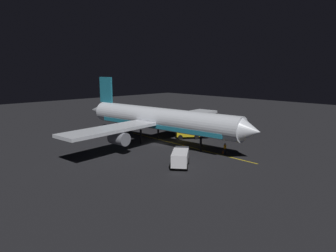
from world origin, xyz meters
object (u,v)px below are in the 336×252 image
(airliner, at_px, (158,119))
(traffic_cone_near_right, at_px, (183,146))
(catering_truck, at_px, (191,132))
(traffic_cone_far, at_px, (183,156))
(ground_crew_worker, at_px, (225,148))
(traffic_cone_near_left, at_px, (180,148))
(baggage_truck, at_px, (180,157))
(traffic_cone_under_wing, at_px, (223,152))

(airliner, xyz_separation_m, traffic_cone_near_right, (-1.00, 5.46, -4.11))
(catering_truck, xyz_separation_m, traffic_cone_far, (10.83, 8.00, -1.06))
(catering_truck, relative_size, ground_crew_worker, 3.56)
(traffic_cone_near_left, xyz_separation_m, traffic_cone_far, (2.81, 3.33, 0.00))
(baggage_truck, height_order, traffic_cone_near_left, baggage_truck)
(traffic_cone_far, bearing_deg, ground_crew_worker, 151.97)
(ground_crew_worker, bearing_deg, airliner, -77.98)
(traffic_cone_near_left, height_order, traffic_cone_far, same)
(traffic_cone_under_wing, bearing_deg, traffic_cone_far, -26.18)
(airliner, distance_m, traffic_cone_far, 10.93)
(baggage_truck, bearing_deg, catering_truck, -143.28)
(ground_crew_worker, bearing_deg, catering_truck, -112.20)
(traffic_cone_under_wing, bearing_deg, traffic_cone_near_left, -62.34)
(airliner, xyz_separation_m, traffic_cone_far, (3.49, 9.51, -4.11))
(traffic_cone_near_left, bearing_deg, traffic_cone_under_wing, 117.66)
(traffic_cone_near_right, xyz_separation_m, traffic_cone_under_wing, (-1.66, 7.06, 0.00))
(airliner, xyz_separation_m, catering_truck, (-7.34, 1.51, -3.05))
(airliner, height_order, traffic_cone_under_wing, airliner)
(airliner, bearing_deg, catering_truck, 168.41)
(catering_truck, bearing_deg, airliner, -11.59)
(airliner, height_order, traffic_cone_near_right, airliner)
(baggage_truck, xyz_separation_m, ground_crew_worker, (-9.37, 0.88, -0.26))
(traffic_cone_far, bearing_deg, baggage_truck, 37.64)
(traffic_cone_under_wing, bearing_deg, catering_truck, -113.06)
(airliner, distance_m, catering_truck, 8.09)
(baggage_truck, bearing_deg, traffic_cone_near_right, -139.70)
(catering_truck, bearing_deg, traffic_cone_far, 36.45)
(baggage_truck, relative_size, ground_crew_worker, 3.47)
(airliner, bearing_deg, traffic_cone_under_wing, 101.96)
(airliner, relative_size, traffic_cone_under_wing, 70.65)
(traffic_cone_near_left, bearing_deg, airliner, -96.26)
(traffic_cone_near_left, relative_size, traffic_cone_under_wing, 1.00)
(traffic_cone_near_left, bearing_deg, baggage_truck, 44.04)
(baggage_truck, distance_m, traffic_cone_near_right, 10.05)
(baggage_truck, bearing_deg, traffic_cone_far, -142.36)
(baggage_truck, bearing_deg, ground_crew_worker, 174.65)
(traffic_cone_near_left, relative_size, traffic_cone_far, 1.00)
(airliner, relative_size, ground_crew_worker, 22.33)
(traffic_cone_under_wing, distance_m, traffic_cone_far, 6.84)
(traffic_cone_near_left, bearing_deg, traffic_cone_far, 49.89)
(traffic_cone_far, bearing_deg, traffic_cone_near_right, -137.95)
(traffic_cone_near_right, relative_size, traffic_cone_far, 1.00)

